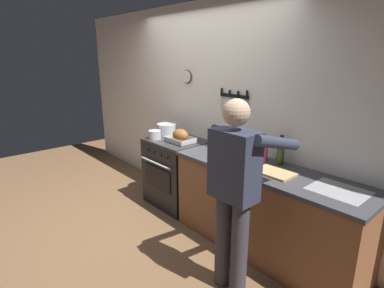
{
  "coord_description": "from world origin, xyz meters",
  "views": [
    {
      "loc": [
        2.82,
        -1.42,
        1.97
      ],
      "look_at": [
        0.25,
        0.85,
        0.97
      ],
      "focal_mm": 28.82,
      "sensor_mm": 36.0,
      "label": 1
    }
  ],
  "objects": [
    {
      "name": "wall_back",
      "position": [
        -0.0,
        1.35,
        1.3
      ],
      "size": [
        6.0,
        0.13,
        2.6
      ],
      "color": "white",
      "rests_on": "ground"
    },
    {
      "name": "bottle_dish_soap",
      "position": [
        0.63,
        1.09,
        0.99
      ],
      "size": [
        0.06,
        0.06,
        0.21
      ],
      "color": "#338CCC",
      "rests_on": "counter_block"
    },
    {
      "name": "cutting_board",
      "position": [
        1.31,
        0.93,
        0.91
      ],
      "size": [
        0.36,
        0.24,
        0.02
      ],
      "primitive_type": "cube",
      "color": "tan",
      "rests_on": "counter_block"
    },
    {
      "name": "bottle_hot_sauce",
      "position": [
        0.52,
        1.09,
        0.97
      ],
      "size": [
        0.05,
        0.05,
        0.17
      ],
      "color": "red",
      "rests_on": "counter_block"
    },
    {
      "name": "stock_pot",
      "position": [
        -0.46,
        1.02,
        0.98
      ],
      "size": [
        0.26,
        0.26,
        0.17
      ],
      "color": "#B7B7BC",
      "rests_on": "stove"
    },
    {
      "name": "ground_plane",
      "position": [
        0.0,
        0.0,
        0.0
      ],
      "size": [
        8.0,
        8.0,
        0.0
      ],
      "primitive_type": "plane",
      "color": "brown"
    },
    {
      "name": "roasting_pan",
      "position": [
        -0.09,
        0.95,
        0.98
      ],
      "size": [
        0.35,
        0.26,
        0.17
      ],
      "color": "#B7B7BC",
      "rests_on": "stove"
    },
    {
      "name": "person_cook",
      "position": [
        1.35,
        0.34,
        0.95
      ],
      "size": [
        0.51,
        0.63,
        1.66
      ],
      "rotation": [
        0.0,
        0.0,
        1.43
      ],
      "color": "#383842",
      "rests_on": "ground"
    },
    {
      "name": "bottle_olive_oil",
      "position": [
        1.21,
        1.18,
        1.03
      ],
      "size": [
        0.08,
        0.08,
        0.31
      ],
      "color": "#385623",
      "rests_on": "counter_block"
    },
    {
      "name": "stove",
      "position": [
        -0.22,
        0.99,
        0.45
      ],
      "size": [
        0.76,
        0.67,
        0.9
      ],
      "color": "black",
      "rests_on": "ground"
    },
    {
      "name": "bottle_wine_red",
      "position": [
        1.08,
        1.07,
        1.02
      ],
      "size": [
        0.08,
        0.08,
        0.3
      ],
      "color": "#47141E",
      "rests_on": "counter_block"
    },
    {
      "name": "saucepan",
      "position": [
        -0.44,
        0.8,
        0.96
      ],
      "size": [
        0.16,
        0.16,
        0.12
      ],
      "color": "#B7B7BC",
      "rests_on": "stove"
    },
    {
      "name": "counter_block",
      "position": [
        1.21,
        0.99,
        0.46
      ],
      "size": [
        2.03,
        0.65,
        0.9
      ],
      "color": "brown",
      "rests_on": "ground"
    },
    {
      "name": "bottle_vinegar",
      "position": [
        1.02,
        1.18,
        0.99
      ],
      "size": [
        0.06,
        0.06,
        0.22
      ],
      "color": "#997F4C",
      "rests_on": "counter_block"
    }
  ]
}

